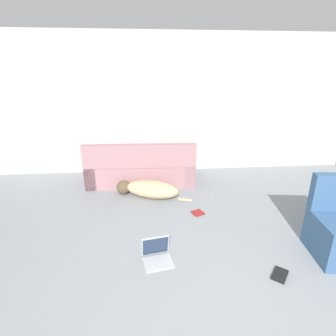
{
  "coord_description": "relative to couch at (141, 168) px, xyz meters",
  "views": [
    {
      "loc": [
        -0.59,
        -1.41,
        1.99
      ],
      "look_at": [
        -0.27,
        2.15,
        0.7
      ],
      "focal_mm": 28.0,
      "sensor_mm": 36.0,
      "label": 1
    }
  ],
  "objects": [
    {
      "name": "book_black",
      "position": [
        1.46,
        -2.69,
        -0.26
      ],
      "size": [
        0.24,
        0.25,
        0.02
      ],
      "rotation": [
        0.0,
        0.0,
        0.87
      ],
      "color": "black",
      "rests_on": "ground_plane"
    },
    {
      "name": "dog",
      "position": [
        0.13,
        -0.7,
        -0.12
      ],
      "size": [
        1.31,
        0.68,
        0.3
      ],
      "rotation": [
        0.0,
        0.0,
        2.79
      ],
      "color": "tan",
      "rests_on": "ground_plane"
    },
    {
      "name": "couch",
      "position": [
        0.0,
        0.0,
        0.0
      ],
      "size": [
        2.02,
        0.96,
        0.84
      ],
      "rotation": [
        0.0,
        0.0,
        3.11
      ],
      "color": "#A3757A",
      "rests_on": "ground_plane"
    },
    {
      "name": "laptop_open",
      "position": [
        0.19,
        -2.31,
        -0.19
      ],
      "size": [
        0.37,
        0.35,
        0.26
      ],
      "rotation": [
        0.0,
        0.0,
        0.18
      ],
      "color": "#B7B7BC",
      "rests_on": "ground_plane"
    },
    {
      "name": "book_red",
      "position": [
        0.86,
        -1.33,
        -0.26
      ],
      "size": [
        0.21,
        0.21,
        0.02
      ],
      "rotation": [
        0.0,
        0.0,
        0.41
      ],
      "color": "maroon",
      "rests_on": "ground_plane"
    },
    {
      "name": "wall_back",
      "position": [
        0.69,
        0.65,
        1.11
      ],
      "size": [
        7.58,
        0.06,
        2.76
      ],
      "color": "beige",
      "rests_on": "ground_plane"
    },
    {
      "name": "cat",
      "position": [
        2.84,
        -1.45,
        -0.2
      ],
      "size": [
        0.43,
        0.44,
        0.15
      ],
      "rotation": [
        0.0,
        0.0,
        2.35
      ],
      "color": "gray",
      "rests_on": "ground_plane"
    }
  ]
}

